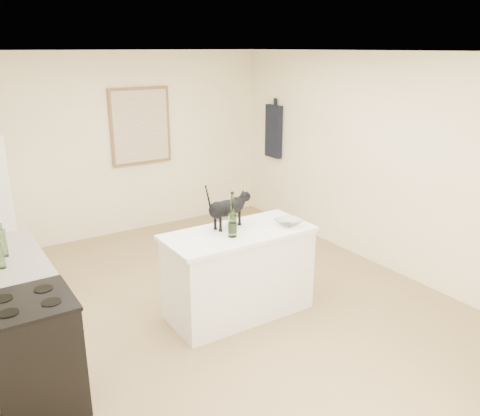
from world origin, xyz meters
name	(u,v)px	position (x,y,z in m)	size (l,w,h in m)	color
floor	(221,306)	(0.00, 0.00, 0.00)	(5.50, 5.50, 0.00)	#94784F
ceiling	(217,51)	(0.00, 0.00, 2.60)	(5.50, 5.50, 0.00)	white
wall_back	(121,145)	(0.00, 2.75, 1.30)	(4.50, 4.50, 0.00)	#FFEDC5
wall_front	(476,305)	(0.00, -2.75, 1.30)	(4.50, 4.50, 0.00)	#FFEDC5
wall_right	(378,162)	(2.25, 0.00, 1.30)	(5.50, 5.50, 0.00)	#FFEDC5
island_base	(239,274)	(0.10, -0.20, 0.43)	(1.44, 0.67, 0.86)	white
island_top	(239,233)	(0.10, -0.20, 0.88)	(1.50, 0.70, 0.04)	white
left_cabinets	(14,309)	(-1.95, 0.30, 0.43)	(0.60, 1.40, 0.86)	white
left_countertop	(6,262)	(-1.95, 0.30, 0.88)	(0.62, 1.44, 0.04)	gray
stove	(35,357)	(-1.95, -0.60, 0.45)	(0.60, 0.60, 0.90)	black
artwork_frame	(141,126)	(0.30, 2.72, 1.55)	(0.90, 0.03, 1.10)	brown
artwork_canvas	(141,126)	(0.30, 2.70, 1.55)	(0.82, 0.00, 1.02)	beige
hanging_garment	(274,131)	(2.19, 2.05, 1.40)	(0.08, 0.34, 0.80)	black
black_cat	(227,210)	(0.06, -0.04, 1.08)	(0.52, 0.16, 0.37)	black
wine_bottle	(232,217)	(-0.03, -0.29, 1.10)	(0.08, 0.08, 0.39)	#376127
glass_bowl	(288,222)	(0.62, -0.33, 0.93)	(0.27, 0.27, 0.07)	silver
fridge_paper	(4,168)	(-1.60, 2.40, 1.25)	(0.00, 0.12, 0.15)	white
counter_bottle_cluster	(2,249)	(-1.97, 0.26, 1.02)	(0.12, 0.31, 0.25)	#2A4E1A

